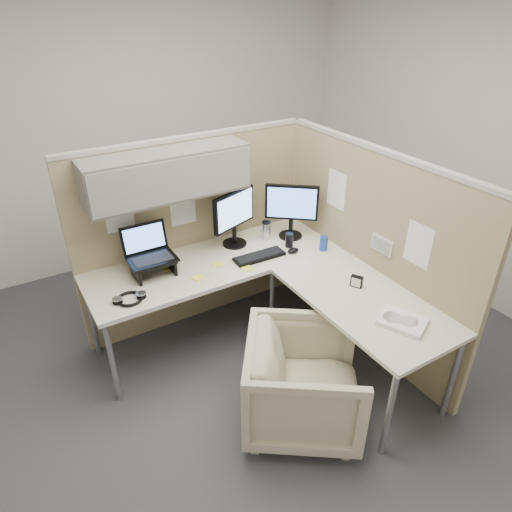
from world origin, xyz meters
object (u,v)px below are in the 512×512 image
office_chair (304,378)px  keyboard (259,256)px  desk (267,281)px  monitor_left (234,214)px

office_chair → keyboard: same height
desk → keyboard: size_ratio=4.84×
office_chair → keyboard: (0.24, 0.96, 0.36)m
office_chair → monitor_left: (0.19, 1.26, 0.63)m
desk → monitor_left: monitor_left is taller
office_chair → keyboard: bearing=21.1°
desk → keyboard: keyboard is taller
monitor_left → office_chair: bearing=-118.1°
office_chair → desk: bearing=22.9°
keyboard → desk: bearing=-107.2°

